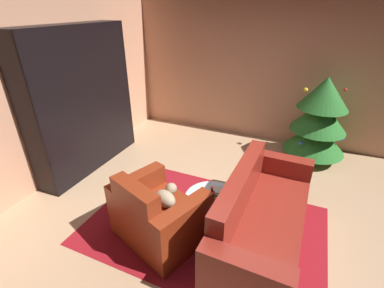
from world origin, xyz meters
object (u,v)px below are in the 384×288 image
Objects in this scene: bottle_on_table at (212,199)px; decorated_tree at (319,119)px; armchair_red at (158,216)px; book_stack_on_table at (215,193)px; coffee_table at (213,200)px; bookshelf_unit at (89,100)px; couch_red at (260,220)px.

decorated_tree reaches higher than bottle_on_table.
armchair_red is 5.23× the size of book_stack_on_table.
decorated_tree reaches higher than coffee_table.
bookshelf_unit is 3.34× the size of coffee_table.
bottle_on_table is at bearing -83.05° from book_stack_on_table.
book_stack_on_table is 2.42m from decorated_tree.
coffee_table is at bearing 175.40° from couch_red.
bottle_on_table is 0.19× the size of decorated_tree.
decorated_tree reaches higher than couch_red.
armchair_red is 0.72m from book_stack_on_table.
armchair_red reaches higher than bottle_on_table.
bottle_on_table is (0.03, -0.21, 0.06)m from book_stack_on_table.
coffee_table is at bearing -124.64° from book_stack_on_table.
bottle_on_table is (0.05, -0.17, 0.15)m from coffee_table.
book_stack_on_table is (-0.56, 0.08, 0.15)m from couch_red.
armchair_red is 0.58× the size of couch_red.
couch_red is 3.01× the size of coffee_table.
couch_red is at bearing -7.82° from book_stack_on_table.
decorated_tree is (1.00, 2.38, 0.23)m from bottle_on_table.
decorated_tree is at bearing 64.74° from book_stack_on_table.
bottle_on_table is at bearing -75.32° from coffee_table.
couch_red reaches higher than armchair_red.
armchair_red is at bearing -159.17° from couch_red.
decorated_tree is at bearing 59.98° from armchair_red.
decorated_tree reaches higher than armchair_red.
bookshelf_unit reaches higher than armchair_red.
armchair_red is 4.10× the size of bottle_on_table.
bookshelf_unit reaches higher than bottle_on_table.
bookshelf_unit is at bearing 164.00° from coffee_table.
armchair_red is at bearing -152.50° from bottle_on_table.
bottle_on_table reaches higher than book_stack_on_table.
armchair_red is 0.67m from coffee_table.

